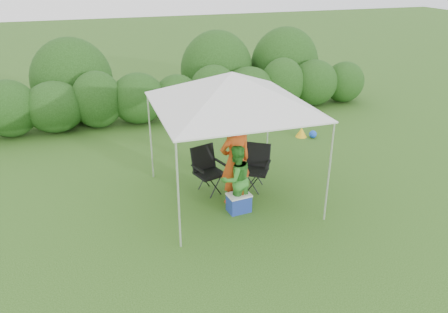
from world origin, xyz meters
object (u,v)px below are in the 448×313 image
object	(u,v)px
chair_left	(207,167)
man	(235,161)
chair_right	(256,164)
cooler	(239,203)
woman	(236,179)
canopy	(232,90)

from	to	relation	value
chair_left	man	size ratio (longest dim) A/B	0.54
chair_right	cooler	bearing A→B (deg)	-96.32
chair_right	woman	xyz separation A→B (m)	(-0.77, -0.81, 0.14)
chair_right	chair_left	size ratio (longest dim) A/B	0.98
woman	cooler	distance (m)	0.53
canopy	chair_right	world-z (taller)	canopy
cooler	chair_right	bearing A→B (deg)	44.56
canopy	cooler	bearing A→B (deg)	-94.47
canopy	woman	distance (m)	1.82
man	woman	world-z (taller)	man
canopy	chair_right	bearing A→B (deg)	20.00
woman	cooler	bearing A→B (deg)	98.75
man	woman	size ratio (longest dim) A/B	1.35
chair_right	chair_left	distance (m)	1.13
chair_right	man	bearing A→B (deg)	-110.32
canopy	chair_left	bearing A→B (deg)	134.78
chair_right	cooler	xyz separation A→B (m)	(-0.73, -0.90, -0.39)
chair_left	cooler	world-z (taller)	chair_left
chair_right	woman	world-z (taller)	woman
man	chair_left	bearing A→B (deg)	-68.71
canopy	woman	world-z (taller)	canopy
canopy	chair_left	xyz separation A→B (m)	(-0.43, 0.44, -1.86)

